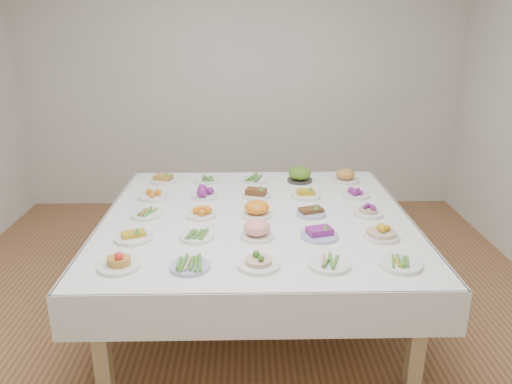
{
  "coord_description": "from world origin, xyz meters",
  "views": [
    {
      "loc": [
        0.05,
        -3.22,
        2.1
      ],
      "look_at": [
        0.13,
        0.32,
        0.88
      ],
      "focal_mm": 35.0,
      "sensor_mm": 36.0,
      "label": 1
    }
  ],
  "objects_px": {
    "dish_12": "(257,208)",
    "display_table": "(256,224)",
    "dish_0": "(119,259)",
    "dish_24": "(345,174)"
  },
  "relations": [
    {
      "from": "dish_12",
      "to": "display_table",
      "type": "bearing_deg",
      "value": 109.51
    },
    {
      "from": "display_table",
      "to": "dish_0",
      "type": "bearing_deg",
      "value": -135.24
    },
    {
      "from": "display_table",
      "to": "dish_0",
      "type": "xyz_separation_m",
      "value": [
        -0.81,
        -0.8,
        0.12
      ]
    },
    {
      "from": "dish_0",
      "to": "dish_24",
      "type": "bearing_deg",
      "value": 44.82
    },
    {
      "from": "dish_12",
      "to": "dish_24",
      "type": "distance_m",
      "value": 1.14
    },
    {
      "from": "display_table",
      "to": "dish_0",
      "type": "height_order",
      "value": "dish_0"
    },
    {
      "from": "dish_0",
      "to": "display_table",
      "type": "bearing_deg",
      "value": 44.76
    },
    {
      "from": "display_table",
      "to": "dish_24",
      "type": "xyz_separation_m",
      "value": [
        0.8,
        0.8,
        0.13
      ]
    },
    {
      "from": "dish_24",
      "to": "display_table",
      "type": "bearing_deg",
      "value": -135.11
    },
    {
      "from": "dish_0",
      "to": "dish_12",
      "type": "xyz_separation_m",
      "value": [
        0.81,
        0.79,
        0.01
      ]
    }
  ]
}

